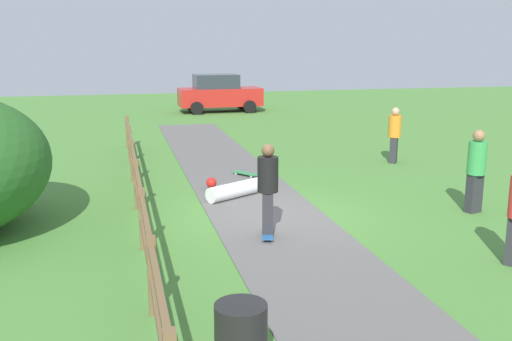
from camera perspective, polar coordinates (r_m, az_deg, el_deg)
The scene contains 9 objects.
ground_plane at distance 12.06m, azimuth 1.22°, elevation -4.64°, with size 60.00×60.00×0.00m, color #4C8438.
asphalt_path at distance 12.06m, azimuth 1.22°, elevation -4.60°, with size 2.40×28.00×0.02m, color #605E5B.
wooden_fence at distance 11.51m, azimuth -11.39°, elevation -2.28°, with size 0.12×18.12×1.10m.
skater_riding at distance 10.61m, azimuth 1.16°, elevation -1.51°, with size 0.46×0.82×1.74m.
skater_fallen at distance 13.56m, azimuth -2.05°, elevation -1.82°, with size 1.59×1.51×0.36m.
skateboard_loose at distance 15.67m, azimuth -1.05°, elevation -0.27°, with size 0.62×0.77×0.08m.
bystander_orange at distance 17.78m, azimuth 13.41°, elevation 3.63°, with size 0.53×0.53×1.66m.
bystander_green at distance 13.04m, azimuth 20.77°, elevation 0.31°, with size 0.47×0.47×1.78m.
parked_car_red at distance 30.14m, azimuth -3.65°, elevation 7.57°, with size 4.23×2.06×1.92m.
Camera 1 is at (-2.96, -11.13, 3.56)m, focal length 40.83 mm.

